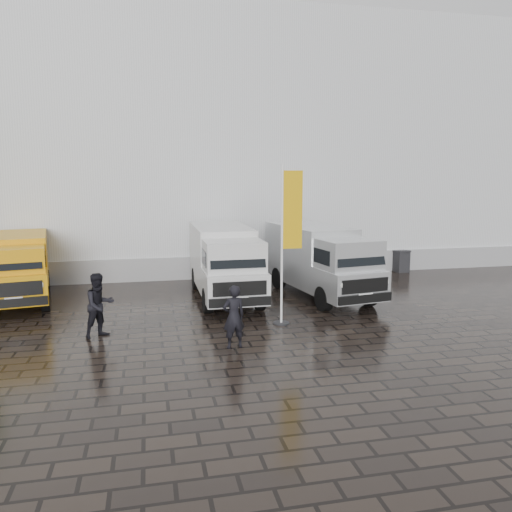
{
  "coord_description": "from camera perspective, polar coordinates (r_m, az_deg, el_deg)",
  "views": [
    {
      "loc": [
        -3.54,
        -13.96,
        4.51
      ],
      "look_at": [
        -0.04,
        2.2,
        1.88
      ],
      "focal_mm": 35.0,
      "sensor_mm": 36.0,
      "label": 1
    }
  ],
  "objects": [
    {
      "name": "van_white",
      "position": [
        18.62,
        -3.62,
        -0.85
      ],
      "size": [
        2.07,
        6.11,
        2.64
      ],
      "primitive_type": null,
      "rotation": [
        0.0,
        0.0,
        0.01
      ],
      "color": "silver",
      "rests_on": "ground"
    },
    {
      "name": "van_yellow",
      "position": [
        19.94,
        -25.6,
        -1.4
      ],
      "size": [
        2.9,
        5.51,
        2.42
      ],
      "primitive_type": null,
      "rotation": [
        0.0,
        0.0,
        0.18
      ],
      "color": "orange",
      "rests_on": "ground"
    },
    {
      "name": "flagpole",
      "position": [
        15.15,
        3.65,
        2.25
      ],
      "size": [
        0.88,
        0.5,
        4.9
      ],
      "color": "black",
      "rests_on": "ground"
    },
    {
      "name": "van_silver",
      "position": [
        19.05,
        7.33,
        -0.7
      ],
      "size": [
        2.95,
        6.32,
        2.64
      ],
      "primitive_type": null,
      "rotation": [
        0.0,
        0.0,
        0.16
      ],
      "color": "silver",
      "rests_on": "ground"
    },
    {
      "name": "wheelie_bin",
      "position": [
        24.88,
        16.28,
        -0.56
      ],
      "size": [
        0.67,
        0.67,
        1.04
      ],
      "primitive_type": "cube",
      "rotation": [
        0.0,
        0.0,
        0.08
      ],
      "color": "black",
      "rests_on": "ground"
    },
    {
      "name": "hall_plinth",
      "position": [
        22.96,
        1.93,
        -1.04
      ],
      "size": [
        44.0,
        0.15,
        1.0
      ],
      "primitive_type": "cube",
      "color": "gray",
      "rests_on": "ground"
    },
    {
      "name": "person_front",
      "position": [
        13.3,
        -2.56,
        -6.94
      ],
      "size": [
        0.69,
        0.53,
        1.71
      ],
      "primitive_type": "imported",
      "rotation": [
        0.0,
        0.0,
        3.35
      ],
      "color": "black",
      "rests_on": "ground"
    },
    {
      "name": "ground",
      "position": [
        15.1,
        1.94,
        -8.36
      ],
      "size": [
        120.0,
        120.0,
        0.0
      ],
      "primitive_type": "plane",
      "color": "black",
      "rests_on": "ground"
    },
    {
      "name": "exhibition_hall",
      "position": [
        30.51,
        -1.79,
        11.82
      ],
      "size": [
        44.0,
        16.0,
        12.0
      ],
      "primitive_type": "cube",
      "color": "silver",
      "rests_on": "ground"
    },
    {
      "name": "person_tent",
      "position": [
        14.85,
        -17.45,
        -5.39
      ],
      "size": [
        1.13,
        1.09,
        1.84
      ],
      "primitive_type": "imported",
      "rotation": [
        0.0,
        0.0,
        0.61
      ],
      "color": "black",
      "rests_on": "ground"
    }
  ]
}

